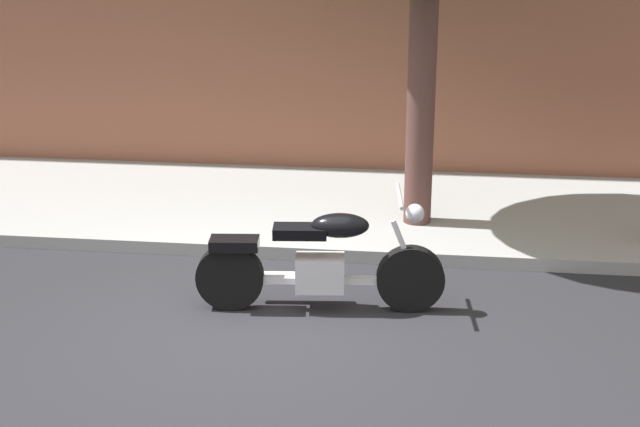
% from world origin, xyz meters
% --- Properties ---
extents(ground_plane, '(60.00, 60.00, 0.00)m').
position_xyz_m(ground_plane, '(0.00, 0.00, 0.00)').
color(ground_plane, '#28282D').
extents(sidewalk, '(21.57, 3.04, 0.14)m').
position_xyz_m(sidewalk, '(0.00, 3.08, 0.07)').
color(sidewalk, '#A0A0A0').
rests_on(sidewalk, ground).
extents(motorcycle, '(2.27, 0.70, 1.12)m').
position_xyz_m(motorcycle, '(0.58, 0.40, 0.45)').
color(motorcycle, black).
rests_on(motorcycle, ground).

